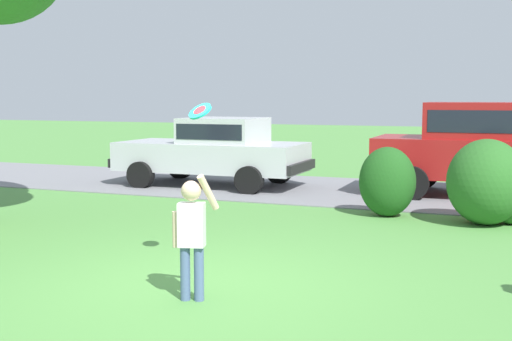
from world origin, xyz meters
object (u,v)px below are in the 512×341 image
Objects in this scene: frisbee at (200,111)px; parked_suv at (489,144)px; parked_sedan at (215,149)px; child_thrower at (192,230)px.

parked_suv is at bearing 68.77° from frisbee.
parked_sedan is 13.91× the size of frisbee.
parked_suv reaches higher than child_thrower.
child_thrower is 4.06× the size of frisbee.
frisbee reaches higher than parked_suv.
parked_sedan is 7.55m from frisbee.
parked_sedan is at bearing 113.46° from child_thrower.
child_thrower is (3.41, -7.85, -0.13)m from parked_sedan.
parked_suv is at bearing 73.62° from child_thrower.
parked_suv is (5.86, 0.48, 0.23)m from parked_sedan.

